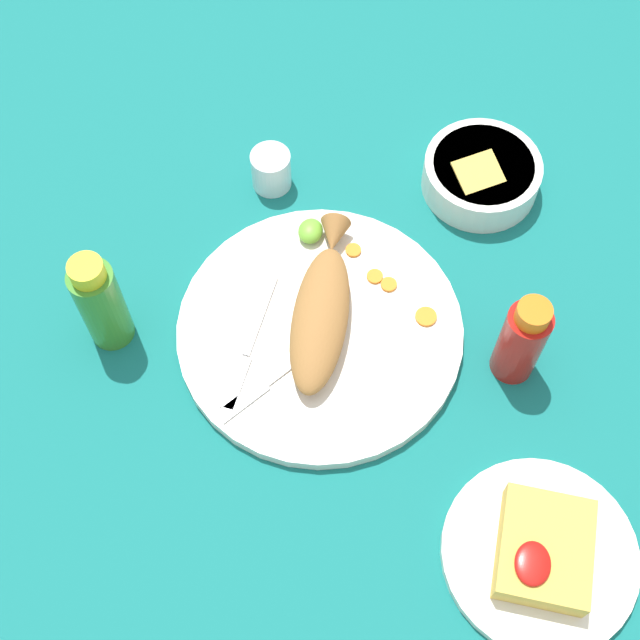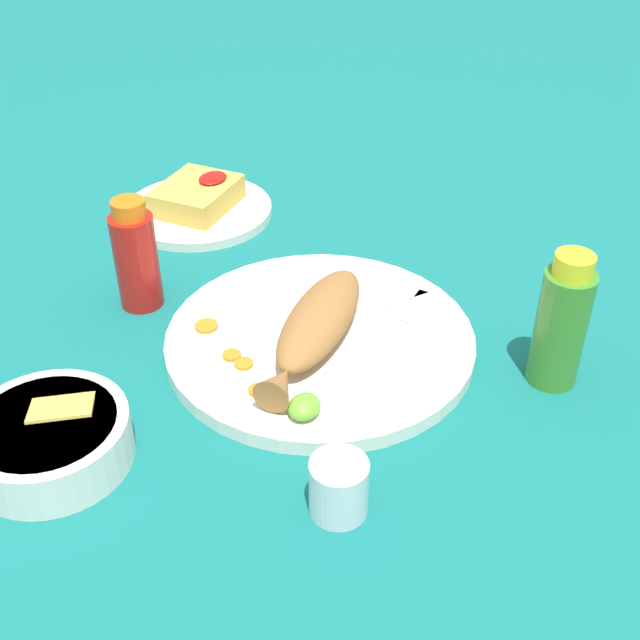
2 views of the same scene
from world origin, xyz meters
TOP-DOWN VIEW (x-y plane):
  - ground_plane at (0.00, 0.00)m, footprint 4.00×4.00m
  - main_plate at (0.00, 0.00)m, footprint 0.36×0.36m
  - fried_fish at (-0.01, -0.00)m, footprint 0.25×0.08m
  - fork_near at (0.08, -0.04)m, footprint 0.15×0.12m
  - fork_far at (0.05, -0.08)m, footprint 0.19×0.03m
  - carrot_slice_near at (-0.04, 0.13)m, footprint 0.03×0.03m
  - carrot_slice_mid at (-0.08, 0.07)m, footprint 0.02×0.02m
  - carrot_slice_far at (-0.09, 0.05)m, footprint 0.02×0.02m
  - carrot_slice_extra at (-0.12, 0.02)m, footprint 0.02×0.02m
  - lime_wedge_main at (-0.13, -0.04)m, footprint 0.04×0.03m
  - hot_sauce_bottle_red at (-0.01, 0.24)m, footprint 0.05×0.05m
  - hot_sauce_bottle_green at (0.05, -0.26)m, footprint 0.05×0.05m
  - salt_cup at (-0.22, -0.11)m, footprint 0.05×0.05m
  - side_plate_fries at (0.22, 0.30)m, footprint 0.22×0.22m
  - fries_pile at (0.22, 0.30)m, footprint 0.12×0.10m
  - guacamole_bowl at (-0.27, 0.17)m, footprint 0.16×0.16m

SIDE VIEW (x-z plane):
  - ground_plane at x=0.00m, z-range 0.00..0.00m
  - side_plate_fries at x=0.22m, z-range 0.00..0.01m
  - main_plate at x=0.00m, z-range 0.00..0.02m
  - fork_near at x=0.08m, z-range 0.02..0.02m
  - fork_far at x=0.05m, z-range 0.02..0.02m
  - carrot_slice_near at x=-0.04m, z-range 0.02..0.02m
  - carrot_slice_mid at x=-0.08m, z-range 0.02..0.02m
  - carrot_slice_far at x=-0.09m, z-range 0.02..0.02m
  - carrot_slice_extra at x=-0.12m, z-range 0.02..0.02m
  - salt_cup at x=-0.22m, z-range 0.00..0.05m
  - guacamole_bowl at x=-0.27m, z-range 0.00..0.06m
  - lime_wedge_main at x=-0.13m, z-range 0.02..0.04m
  - fries_pile at x=0.22m, z-range 0.01..0.05m
  - fried_fish at x=-0.01m, z-range 0.02..0.06m
  - hot_sauce_bottle_red at x=-0.01m, z-range 0.00..0.14m
  - hot_sauce_bottle_green at x=0.05m, z-range 0.00..0.15m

